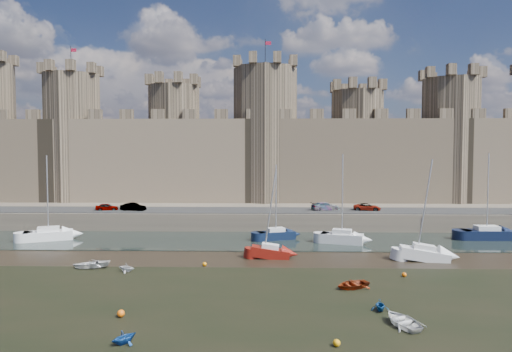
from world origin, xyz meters
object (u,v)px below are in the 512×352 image
object	(u,v)px
sailboat_1	(276,234)
dinghy_1	(124,337)
car_0	(107,207)
sailboat_5	(424,253)
car_2	(325,206)
sailboat_3	(487,233)
sailboat_4	(270,251)
sailboat_2	(342,237)
car_1	(133,207)
sailboat_0	(48,234)
car_3	(367,207)

from	to	relation	value
sailboat_1	dinghy_1	xyz separation A→B (m)	(-9.27, -31.15, -0.36)
car_0	sailboat_5	distance (m)	43.63
car_0	car_2	bearing A→B (deg)	-99.24
sailboat_3	sailboat_4	size ratio (longest dim) A/B	1.16
sailboat_2	dinghy_1	distance (m)	33.60
car_1	sailboat_0	xyz separation A→B (m)	(-7.81, -9.48, -2.28)
sailboat_4	dinghy_1	size ratio (longest dim) A/B	6.19
car_1	sailboat_1	world-z (taller)	sailboat_1
car_3	sailboat_1	world-z (taller)	sailboat_1
car_3	sailboat_1	xyz separation A→B (m)	(-13.33, -9.36, -2.29)
sailboat_2	dinghy_1	size ratio (longest dim) A/B	7.09
sailboat_1	sailboat_4	world-z (taller)	sailboat_1
sailboat_2	sailboat_5	xyz separation A→B (m)	(6.99, -8.12, -0.10)
car_2	sailboat_3	size ratio (longest dim) A/B	0.39
sailboat_2	dinghy_1	bearing A→B (deg)	-103.83
sailboat_3	car_2	bearing A→B (deg)	154.80
car_2	sailboat_1	bearing A→B (deg)	125.97
car_1	sailboat_0	size ratio (longest dim) A/B	0.34
car_3	car_2	bearing A→B (deg)	94.49
sailboat_2	sailboat_4	distance (m)	11.40
car_0	sailboat_2	xyz separation A→B (m)	(32.21, -10.89, -2.20)
car_2	sailboat_2	world-z (taller)	sailboat_2
car_2	sailboat_5	xyz separation A→B (m)	(7.49, -20.08, -2.36)
car_3	sailboat_0	bearing A→B (deg)	112.12
car_1	sailboat_2	size ratio (longest dim) A/B	0.34
sailboat_0	sailboat_1	xyz separation A→B (m)	(28.21, 1.17, -0.06)
car_2	sailboat_1	xyz separation A→B (m)	(-7.36, -9.71, -2.35)
car_0	sailboat_3	distance (m)	51.40
car_2	car_3	bearing A→B (deg)	-110.28
car_2	sailboat_3	distance (m)	21.16
sailboat_0	sailboat_2	world-z (taller)	sailboat_2
car_0	car_3	xyz separation A→B (m)	(37.68, 0.72, 0.00)
car_3	sailboat_2	bearing A→B (deg)	162.65
dinghy_1	car_1	bearing A→B (deg)	-29.82
sailboat_0	sailboat_3	size ratio (longest dim) A/B	0.98
sailboat_0	sailboat_4	size ratio (longest dim) A/B	1.13
dinghy_1	car_3	bearing A→B (deg)	-74.74
sailboat_2	sailboat_3	bearing A→B (deg)	26.00
sailboat_2	sailboat_5	distance (m)	10.71
sailboat_4	dinghy_1	world-z (taller)	sailboat_4
car_1	sailboat_4	size ratio (longest dim) A/B	0.39
car_3	sailboat_5	xyz separation A→B (m)	(1.52, -19.73, -2.30)
car_3	sailboat_2	world-z (taller)	sailboat_2
car_1	dinghy_1	bearing A→B (deg)	-153.08
car_0	car_2	distance (m)	31.73
car_1	sailboat_3	world-z (taller)	sailboat_3
car_1	dinghy_1	xyz separation A→B (m)	(11.14, -39.46, -2.70)
sailboat_2	sailboat_5	bearing A→B (deg)	-32.48
car_2	sailboat_2	xyz separation A→B (m)	(0.50, -11.96, -2.26)
sailboat_4	sailboat_5	bearing A→B (deg)	0.16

